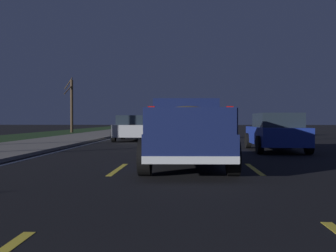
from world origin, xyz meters
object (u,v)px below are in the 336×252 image
bare_tree_far (72,104)px  pickup_truck (186,130)px  sedan_blue (276,132)px  sedan_silver (133,128)px

bare_tree_far → pickup_truck: bearing=-157.3°
sedan_blue → bare_tree_far: (22.49, 15.28, 2.05)m
pickup_truck → sedan_silver: (13.00, 3.33, -0.20)m
sedan_blue → bare_tree_far: bare_tree_far is taller
pickup_truck → bare_tree_far: bare_tree_far is taller
sedan_blue → pickup_truck: bearing=145.7°
pickup_truck → bare_tree_far: size_ratio=0.98×
sedan_silver → bare_tree_far: bare_tree_far is taller
sedan_silver → bare_tree_far: (14.82, 8.32, 2.05)m
bare_tree_far → sedan_blue: bearing=-145.8°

